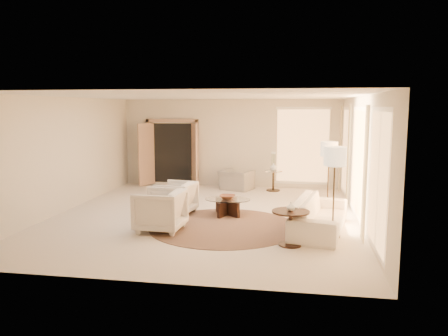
% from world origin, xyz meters
% --- Properties ---
extents(room, '(7.04, 8.04, 2.83)m').
position_xyz_m(room, '(0.00, 0.00, 1.40)').
color(room, beige).
rests_on(room, ground).
extents(windows_right, '(0.10, 6.40, 2.40)m').
position_xyz_m(windows_right, '(3.45, 0.10, 1.35)').
color(windows_right, '#ECA85E').
rests_on(windows_right, room).
extents(window_back_corner, '(1.70, 0.10, 2.40)m').
position_xyz_m(window_back_corner, '(2.30, 3.95, 1.35)').
color(window_back_corner, '#ECA85E').
rests_on(window_back_corner, room).
extents(curtains_right, '(0.06, 5.20, 2.60)m').
position_xyz_m(curtains_right, '(3.40, 1.00, 1.30)').
color(curtains_right, tan).
rests_on(curtains_right, room).
extents(french_doors, '(1.95, 0.66, 2.16)m').
position_xyz_m(french_doors, '(-1.90, 3.82, 1.07)').
color(french_doors, tan).
rests_on(french_doors, room).
extents(area_rug, '(3.27, 3.27, 0.01)m').
position_xyz_m(area_rug, '(0.60, -0.84, 0.01)').
color(area_rug, '#3B241B').
rests_on(area_rug, room).
extents(sofa, '(1.35, 2.50, 0.69)m').
position_xyz_m(sofa, '(2.62, -0.86, 0.35)').
color(sofa, silver).
rests_on(sofa, room).
extents(armchair_left, '(0.90, 0.94, 0.85)m').
position_xyz_m(armchair_left, '(-0.72, 0.12, 0.43)').
color(armchair_left, silver).
rests_on(armchair_left, room).
extents(armchair_right, '(0.91, 0.97, 0.95)m').
position_xyz_m(armchair_right, '(-0.65, -1.37, 0.48)').
color(armchair_right, silver).
rests_on(armchair_right, room).
extents(accent_chair, '(1.09, 0.90, 0.82)m').
position_xyz_m(accent_chair, '(0.29, 3.40, 0.41)').
color(accent_chair, gray).
rests_on(accent_chair, room).
extents(coffee_table, '(1.31, 1.31, 0.40)m').
position_xyz_m(coffee_table, '(0.53, 0.15, 0.25)').
color(coffee_table, black).
rests_on(coffee_table, room).
extents(end_table, '(0.70, 0.70, 0.66)m').
position_xyz_m(end_table, '(2.04, -1.90, 0.45)').
color(end_table, black).
rests_on(end_table, room).
extents(side_table, '(0.54, 0.54, 0.63)m').
position_xyz_m(side_table, '(1.43, 3.40, 0.38)').
color(side_table, '#2E2418').
rests_on(side_table, room).
extents(floor_lamp_near, '(0.42, 0.42, 1.72)m').
position_xyz_m(floor_lamp_near, '(2.90, 1.03, 1.46)').
color(floor_lamp_near, '#2E2418').
rests_on(floor_lamp_near, room).
extents(floor_lamp_far, '(0.44, 0.44, 1.80)m').
position_xyz_m(floor_lamp_far, '(2.86, -1.23, 1.53)').
color(floor_lamp_far, '#2E2418').
rests_on(floor_lamp_far, room).
extents(bowl, '(0.37, 0.37, 0.09)m').
position_xyz_m(bowl, '(0.53, 0.15, 0.44)').
color(bowl, brown).
rests_on(bowl, coffee_table).
extents(end_vase, '(0.20, 0.20, 0.16)m').
position_xyz_m(end_vase, '(2.04, -1.90, 0.73)').
color(end_vase, white).
rests_on(end_vase, end_table).
extents(side_vase, '(0.26, 0.26, 0.23)m').
position_xyz_m(side_vase, '(1.43, 3.40, 0.74)').
color(side_vase, white).
rests_on(side_vase, side_table).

